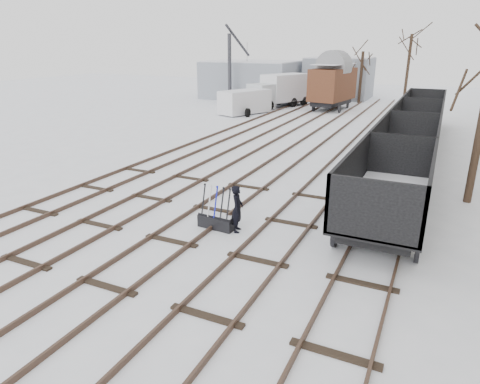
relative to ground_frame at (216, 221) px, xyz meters
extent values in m
plane|color=white|center=(-0.80, -1.55, -0.28)|extent=(120.00, 120.00, 0.00)
cube|color=black|center=(-7.52, 12.45, -0.21)|extent=(0.07, 52.00, 0.15)
cube|color=black|center=(-6.09, 12.45, -0.21)|extent=(0.07, 52.00, 0.15)
cube|color=black|center=(-6.80, 0.45, -0.26)|extent=(1.90, 0.20, 0.08)
cube|color=black|center=(-4.52, 12.45, -0.21)|extent=(0.07, 52.00, 0.15)
cube|color=black|center=(-3.09, 12.45, -0.21)|extent=(0.07, 52.00, 0.15)
cube|color=black|center=(-3.80, 0.45, -0.26)|extent=(1.90, 0.20, 0.08)
cube|color=black|center=(-1.52, 12.45, -0.21)|extent=(0.07, 52.00, 0.15)
cube|color=black|center=(-0.09, 12.45, -0.21)|extent=(0.07, 52.00, 0.15)
cube|color=black|center=(-0.80, 0.45, -0.26)|extent=(1.90, 0.20, 0.08)
cube|color=black|center=(1.48, 12.45, -0.21)|extent=(0.07, 52.00, 0.15)
cube|color=black|center=(2.91, 12.45, -0.21)|extent=(0.07, 52.00, 0.15)
cube|color=black|center=(2.20, 0.45, -0.26)|extent=(1.90, 0.20, 0.08)
cube|color=black|center=(4.48, 12.45, -0.21)|extent=(0.07, 52.00, 0.15)
cube|color=black|center=(5.91, 12.45, -0.21)|extent=(0.07, 52.00, 0.15)
cube|color=black|center=(5.20, 0.45, -0.26)|extent=(1.90, 0.20, 0.08)
cube|color=gray|center=(-13.80, 34.45, 1.72)|extent=(10.00, 8.00, 4.00)
cube|color=silver|center=(-13.80, 34.45, 3.77)|extent=(9.80, 7.84, 0.10)
cube|color=gray|center=(-4.80, 38.45, 1.92)|extent=(7.00, 6.00, 4.40)
cube|color=silver|center=(-4.80, 38.45, 4.17)|extent=(6.86, 5.88, 0.10)
cube|color=black|center=(0.00, 0.00, -0.06)|extent=(1.33, 0.52, 0.44)
cube|color=black|center=(0.00, 0.00, 0.18)|extent=(1.32, 0.40, 0.06)
cube|color=silver|center=(0.00, 0.00, 0.22)|extent=(1.27, 0.36, 0.03)
cylinder|color=black|center=(-0.50, 0.04, 0.67)|extent=(0.08, 0.32, 1.08)
cylinder|color=silver|center=(-0.25, 0.02, 0.67)|extent=(0.08, 0.32, 1.08)
cylinder|color=#0D14B1|center=(0.00, 0.00, 0.67)|extent=(0.08, 0.32, 1.08)
cylinder|color=black|center=(0.25, -0.02, 0.67)|extent=(0.08, 0.32, 1.08)
cylinder|color=black|center=(0.50, -0.04, 0.67)|extent=(0.08, 0.32, 1.08)
imported|color=black|center=(0.75, 0.10, 0.52)|extent=(0.54, 0.67, 1.62)
cube|color=black|center=(5.20, 2.46, 0.42)|extent=(2.09, 5.76, 0.44)
cube|color=black|center=(5.20, 2.46, 0.64)|extent=(2.62, 6.54, 0.13)
cube|color=black|center=(3.94, 2.46, 1.52)|extent=(0.11, 6.54, 1.74)
cube|color=black|center=(6.45, 2.46, 1.52)|extent=(0.11, 6.54, 1.74)
cube|color=silver|center=(5.20, 2.46, 0.75)|extent=(2.36, 6.28, 0.07)
cylinder|color=black|center=(4.00, 0.37, 0.10)|extent=(0.13, 0.76, 0.76)
cylinder|color=black|center=(6.40, 4.55, 0.10)|extent=(0.13, 0.76, 0.76)
cube|color=black|center=(5.20, 8.86, 0.42)|extent=(2.09, 5.76, 0.44)
cube|color=black|center=(5.20, 8.86, 0.64)|extent=(2.62, 6.54, 0.13)
cube|color=black|center=(3.94, 8.86, 1.52)|extent=(0.11, 6.54, 1.74)
cube|color=black|center=(6.45, 8.86, 1.52)|extent=(0.11, 6.54, 1.74)
cube|color=silver|center=(5.20, 8.86, 0.75)|extent=(2.36, 6.28, 0.07)
cylinder|color=black|center=(4.00, 6.77, 0.10)|extent=(0.13, 0.76, 0.76)
cylinder|color=black|center=(6.40, 10.95, 0.10)|extent=(0.13, 0.76, 0.76)
cube|color=black|center=(5.20, 15.26, 0.42)|extent=(2.09, 5.76, 0.44)
cube|color=black|center=(5.20, 15.26, 0.64)|extent=(2.62, 6.54, 0.13)
cube|color=black|center=(3.94, 15.26, 1.52)|extent=(0.11, 6.54, 1.74)
cube|color=black|center=(6.45, 15.26, 1.52)|extent=(0.11, 6.54, 1.74)
cube|color=silver|center=(5.20, 15.26, 0.75)|extent=(2.36, 6.28, 0.07)
cylinder|color=black|center=(4.00, 13.17, 0.10)|extent=(0.13, 0.76, 0.76)
cylinder|color=black|center=(6.40, 17.35, 0.10)|extent=(0.13, 0.76, 0.76)
cube|color=black|center=(5.20, 21.66, 0.42)|extent=(2.09, 5.76, 0.44)
cube|color=black|center=(5.20, 21.66, 0.64)|extent=(2.62, 6.54, 0.13)
cube|color=black|center=(3.94, 21.66, 1.52)|extent=(0.11, 6.54, 1.74)
cube|color=black|center=(6.45, 21.66, 1.52)|extent=(0.11, 6.54, 1.74)
cube|color=silver|center=(5.20, 21.66, 0.75)|extent=(2.36, 6.28, 0.07)
cylinder|color=black|center=(4.00, 19.57, 0.10)|extent=(0.13, 0.76, 0.76)
cylinder|color=black|center=(6.40, 23.75, 0.10)|extent=(0.13, 0.76, 0.76)
cube|color=black|center=(-3.22, 28.94, 0.43)|extent=(2.85, 5.11, 0.44)
cube|color=#472115|center=(-3.22, 28.94, 2.08)|extent=(3.48, 5.84, 2.85)
cube|color=silver|center=(-3.22, 28.94, 3.89)|extent=(3.18, 5.53, 0.04)
cylinder|color=black|center=(-4.43, 27.18, 0.10)|extent=(0.13, 0.77, 0.77)
cylinder|color=black|center=(-2.01, 30.69, 0.10)|extent=(0.13, 0.77, 0.77)
cube|color=black|center=(-8.32, 28.61, 0.22)|extent=(3.76, 6.76, 0.27)
cube|color=#B7BDC1|center=(-8.32, 26.07, 0.94)|extent=(2.72, 2.54, 2.27)
cube|color=silver|center=(-8.32, 29.34, 1.53)|extent=(3.97, 5.24, 2.54)
cube|color=silver|center=(-8.32, 29.34, 2.82)|extent=(3.89, 5.13, 0.04)
cylinder|color=black|center=(-9.32, 26.25, 0.17)|extent=(0.27, 0.91, 0.91)
cylinder|color=black|center=(-7.32, 31.15, 0.17)|extent=(0.27, 0.91, 0.91)
cube|color=silver|center=(-9.56, 23.09, 0.79)|extent=(3.70, 5.14, 1.93)
cube|color=silver|center=(-9.56, 23.09, 1.78)|extent=(3.61, 5.02, 0.04)
cylinder|color=black|center=(-10.53, 21.59, 0.09)|extent=(0.24, 0.75, 0.75)
cylinder|color=black|center=(-8.59, 24.59, 0.09)|extent=(0.24, 0.75, 0.75)
cube|color=#303035|center=(-14.01, 28.99, 0.06)|extent=(1.75, 1.75, 0.69)
cylinder|color=#303035|center=(-14.01, 28.99, 3.17)|extent=(0.38, 0.38, 6.90)
cylinder|color=#303035|center=(-14.01, 30.54, 5.93)|extent=(0.85, 4.38, 3.18)
cylinder|color=black|center=(-14.01, 32.35, 3.86)|extent=(0.03, 0.03, 3.88)
cylinder|color=black|center=(-1.77, 35.06, 2.32)|extent=(0.30, 0.30, 5.20)
cylinder|color=black|center=(2.54, 37.19, 3.15)|extent=(0.30, 0.30, 6.87)
camera|label=1|loc=(6.50, -11.83, 5.75)|focal=32.00mm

